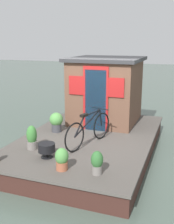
{
  "coord_description": "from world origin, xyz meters",
  "views": [
    {
      "loc": [
        -6.61,
        -2.36,
        2.94
      ],
      "look_at": [
        -0.2,
        0.0,
        1.17
      ],
      "focal_mm": 44.55,
      "sensor_mm": 36.0,
      "label": 1
    }
  ],
  "objects_px": {
    "potted_plant_rosemary": "(97,162)",
    "charcoal_grill": "(47,148)",
    "houseboat_cabin": "(106,90)",
    "potted_plant_sage": "(32,138)",
    "potted_plant_lavender": "(62,159)",
    "bicycle": "(89,130)",
    "potted_plant_mint": "(56,121)"
  },
  "relations": [
    {
      "from": "potted_plant_lavender",
      "to": "potted_plant_rosemary",
      "type": "relative_size",
      "value": 0.98
    },
    {
      "from": "potted_plant_mint",
      "to": "potted_plant_lavender",
      "type": "height_order",
      "value": "potted_plant_mint"
    },
    {
      "from": "houseboat_cabin",
      "to": "potted_plant_mint",
      "type": "xyz_separation_m",
      "value": [
        -1.47,
        0.98,
        -0.7
      ]
    },
    {
      "from": "houseboat_cabin",
      "to": "potted_plant_rosemary",
      "type": "bearing_deg",
      "value": -165.99
    },
    {
      "from": "houseboat_cabin",
      "to": "bicycle",
      "type": "height_order",
      "value": "houseboat_cabin"
    },
    {
      "from": "potted_plant_mint",
      "to": "potted_plant_sage",
      "type": "bearing_deg",
      "value": -178.92
    },
    {
      "from": "potted_plant_sage",
      "to": "potted_plant_mint",
      "type": "height_order",
      "value": "potted_plant_sage"
    },
    {
      "from": "houseboat_cabin",
      "to": "potted_plant_sage",
      "type": "distance_m",
      "value": 3.05
    },
    {
      "from": "houseboat_cabin",
      "to": "potted_plant_mint",
      "type": "relative_size",
      "value": 3.98
    },
    {
      "from": "bicycle",
      "to": "charcoal_grill",
      "type": "height_order",
      "value": "bicycle"
    },
    {
      "from": "bicycle",
      "to": "potted_plant_lavender",
      "type": "xyz_separation_m",
      "value": [
        -1.46,
        0.04,
        -0.15
      ]
    },
    {
      "from": "potted_plant_sage",
      "to": "potted_plant_mint",
      "type": "bearing_deg",
      "value": 1.08
    },
    {
      "from": "bicycle",
      "to": "potted_plant_lavender",
      "type": "distance_m",
      "value": 1.47
    },
    {
      "from": "potted_plant_sage",
      "to": "charcoal_grill",
      "type": "bearing_deg",
      "value": -120.34
    },
    {
      "from": "potted_plant_sage",
      "to": "potted_plant_lavender",
      "type": "height_order",
      "value": "potted_plant_sage"
    },
    {
      "from": "potted_plant_sage",
      "to": "potted_plant_rosemary",
      "type": "relative_size",
      "value": 1.22
    },
    {
      "from": "bicycle",
      "to": "charcoal_grill",
      "type": "xyz_separation_m",
      "value": [
        -1.03,
        0.6,
        -0.17
      ]
    },
    {
      "from": "bicycle",
      "to": "potted_plant_lavender",
      "type": "bearing_deg",
      "value": 178.55
    },
    {
      "from": "charcoal_grill",
      "to": "bicycle",
      "type": "bearing_deg",
      "value": -30.02
    },
    {
      "from": "houseboat_cabin",
      "to": "potted_plant_lavender",
      "type": "xyz_separation_m",
      "value": [
        -3.56,
        -0.17,
        -0.77
      ]
    },
    {
      "from": "potted_plant_lavender",
      "to": "potted_plant_rosemary",
      "type": "height_order",
      "value": "potted_plant_rosemary"
    },
    {
      "from": "potted_plant_lavender",
      "to": "charcoal_grill",
      "type": "xyz_separation_m",
      "value": [
        0.42,
        0.56,
        -0.01
      ]
    },
    {
      "from": "houseboat_cabin",
      "to": "potted_plant_sage",
      "type": "height_order",
      "value": "houseboat_cabin"
    },
    {
      "from": "houseboat_cabin",
      "to": "bicycle",
      "type": "xyz_separation_m",
      "value": [
        -2.1,
        -0.21,
        -0.61
      ]
    },
    {
      "from": "bicycle",
      "to": "potted_plant_sage",
      "type": "distance_m",
      "value": 1.36
    },
    {
      "from": "bicycle",
      "to": "potted_plant_rosemary",
      "type": "relative_size",
      "value": 3.72
    },
    {
      "from": "potted_plant_mint",
      "to": "charcoal_grill",
      "type": "height_order",
      "value": "potted_plant_mint"
    },
    {
      "from": "houseboat_cabin",
      "to": "charcoal_grill",
      "type": "height_order",
      "value": "houseboat_cabin"
    },
    {
      "from": "houseboat_cabin",
      "to": "potted_plant_lavender",
      "type": "relative_size",
      "value": 4.78
    },
    {
      "from": "potted_plant_rosemary",
      "to": "charcoal_grill",
      "type": "distance_m",
      "value": 1.31
    },
    {
      "from": "houseboat_cabin",
      "to": "potted_plant_rosemary",
      "type": "distance_m",
      "value": 3.67
    },
    {
      "from": "bicycle",
      "to": "potted_plant_mint",
      "type": "bearing_deg",
      "value": 62.07
    }
  ]
}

